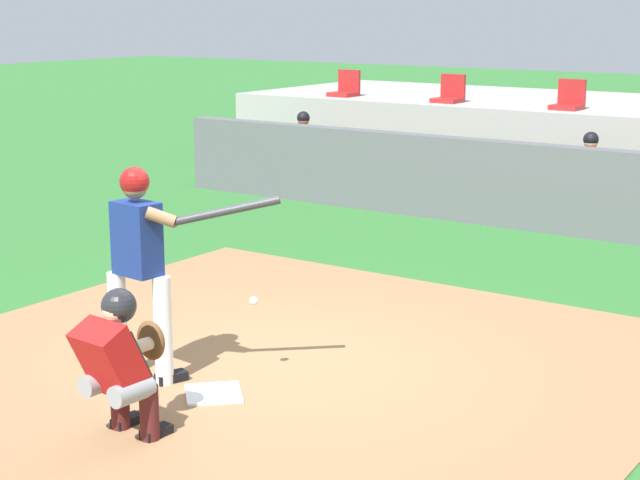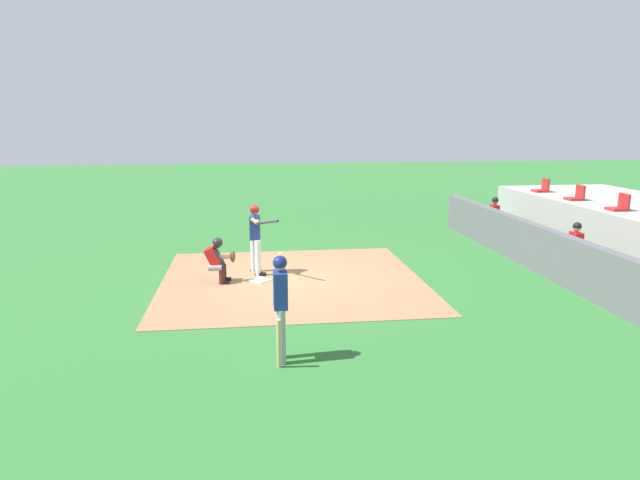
# 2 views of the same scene
# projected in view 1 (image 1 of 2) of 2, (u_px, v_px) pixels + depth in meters

# --- Properties ---
(ground_plane) EXTENTS (80.00, 80.00, 0.00)m
(ground_plane) POSITION_uv_depth(u_px,v_px,m) (274.00, 368.00, 8.83)
(ground_plane) COLOR #2D6B2D
(dirt_infield) EXTENTS (6.40, 6.40, 0.01)m
(dirt_infield) POSITION_uv_depth(u_px,v_px,m) (274.00, 367.00, 8.83)
(dirt_infield) COLOR #936B47
(dirt_infield) RESTS_ON ground
(home_plate) EXTENTS (0.62, 0.62, 0.02)m
(home_plate) POSITION_uv_depth(u_px,v_px,m) (214.00, 393.00, 8.18)
(home_plate) COLOR white
(home_plate) RESTS_ON dirt_infield
(batter_at_plate) EXTENTS (1.35, 0.71, 1.80)m
(batter_at_plate) POSITION_uv_depth(u_px,v_px,m) (141.00, 261.00, 8.27)
(batter_at_plate) COLOR silver
(batter_at_plate) RESTS_ON ground
(catcher_crouched) EXTENTS (0.50, 1.88, 1.13)m
(catcher_crouched) POSITION_uv_depth(u_px,v_px,m) (122.00, 359.00, 7.25)
(catcher_crouched) COLOR gray
(catcher_crouched) RESTS_ON ground
(dugout_wall) EXTENTS (13.00, 0.30, 1.20)m
(dugout_wall) POSITION_uv_depth(u_px,v_px,m) (562.00, 190.00, 13.90)
(dugout_wall) COLOR #59595E
(dugout_wall) RESTS_ON ground
(dugout_bench) EXTENTS (11.80, 0.44, 0.45)m
(dugout_bench) POSITION_uv_depth(u_px,v_px,m) (587.00, 206.00, 14.79)
(dugout_bench) COLOR olive
(dugout_bench) RESTS_ON ground
(dugout_player_0) EXTENTS (0.49, 0.70, 1.30)m
(dugout_player_0) POSITION_uv_depth(u_px,v_px,m) (299.00, 149.00, 17.35)
(dugout_player_0) COLOR #939399
(dugout_player_0) RESTS_ON ground
(dugout_player_1) EXTENTS (0.49, 0.70, 1.30)m
(dugout_player_1) POSITION_uv_depth(u_px,v_px,m) (586.00, 176.00, 14.56)
(dugout_player_1) COLOR #939399
(dugout_player_1) RESTS_ON ground
(stadium_seat_0) EXTENTS (0.46, 0.46, 0.48)m
(stadium_seat_0) POSITION_uv_depth(u_px,v_px,m) (346.00, 89.00, 19.00)
(stadium_seat_0) COLOR #A51E1E
(stadium_seat_0) RESTS_ON stands_platform
(stadium_seat_1) EXTENTS (0.46, 0.46, 0.48)m
(stadium_seat_1) POSITION_uv_depth(u_px,v_px,m) (450.00, 94.00, 17.80)
(stadium_seat_1) COLOR #A51E1E
(stadium_seat_1) RESTS_ON stands_platform
(stadium_seat_2) EXTENTS (0.46, 0.46, 0.48)m
(stadium_seat_2) POSITION_uv_depth(u_px,v_px,m) (569.00, 101.00, 16.60)
(stadium_seat_2) COLOR #A51E1E
(stadium_seat_2) RESTS_ON stands_platform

